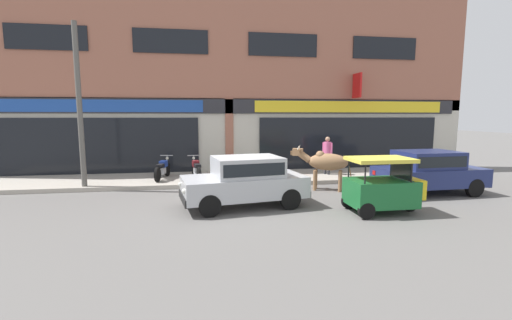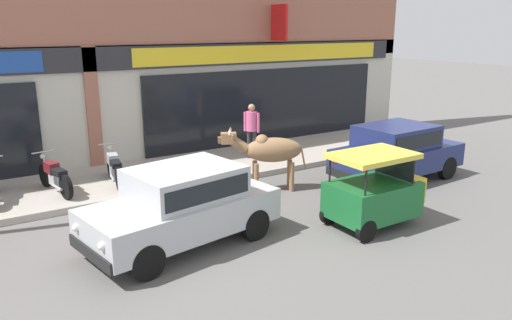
{
  "view_description": "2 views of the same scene",
  "coord_description": "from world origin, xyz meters",
  "px_view_note": "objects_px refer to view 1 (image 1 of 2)",
  "views": [
    {
      "loc": [
        -1.21,
        -10.2,
        2.64
      ],
      "look_at": [
        0.55,
        1.0,
        1.16
      ],
      "focal_mm": 24.0,
      "sensor_mm": 36.0,
      "label": 1
    },
    {
      "loc": [
        -3.48,
        -8.41,
        3.93
      ],
      "look_at": [
        2.54,
        1.0,
        0.9
      ],
      "focal_mm": 35.0,
      "sensor_mm": 36.0,
      "label": 2
    }
  ],
  "objects_px": {
    "utility_pole": "(79,106)",
    "car_1": "(428,170)",
    "cow": "(325,162)",
    "motorcycle_1": "(196,169)",
    "motorcycle_2": "(231,168)",
    "car_0": "(245,179)",
    "motorcycle_0": "(163,169)",
    "pedestrian": "(327,151)",
    "auto_rickshaw": "(383,189)"
  },
  "relations": [
    {
      "from": "car_0",
      "to": "utility_pole",
      "type": "xyz_separation_m",
      "value": [
        -5.37,
        3.01,
        2.16
      ]
    },
    {
      "from": "car_0",
      "to": "auto_rickshaw",
      "type": "relative_size",
      "value": 1.9
    },
    {
      "from": "auto_rickshaw",
      "to": "car_0",
      "type": "bearing_deg",
      "value": 161.28
    },
    {
      "from": "auto_rickshaw",
      "to": "pedestrian",
      "type": "height_order",
      "value": "pedestrian"
    },
    {
      "from": "motorcycle_0",
      "to": "motorcycle_2",
      "type": "height_order",
      "value": "same"
    },
    {
      "from": "car_0",
      "to": "pedestrian",
      "type": "height_order",
      "value": "pedestrian"
    },
    {
      "from": "car_0",
      "to": "car_1",
      "type": "distance_m",
      "value": 6.36
    },
    {
      "from": "cow",
      "to": "motorcycle_2",
      "type": "height_order",
      "value": "cow"
    },
    {
      "from": "car_0",
      "to": "auto_rickshaw",
      "type": "distance_m",
      "value": 3.83
    },
    {
      "from": "motorcycle_2",
      "to": "pedestrian",
      "type": "height_order",
      "value": "pedestrian"
    },
    {
      "from": "motorcycle_1",
      "to": "motorcycle_2",
      "type": "xyz_separation_m",
      "value": [
        1.39,
        -0.02,
        0.0
      ]
    },
    {
      "from": "car_0",
      "to": "motorcycle_0",
      "type": "relative_size",
      "value": 2.11
    },
    {
      "from": "motorcycle_0",
      "to": "utility_pole",
      "type": "xyz_separation_m",
      "value": [
        -2.58,
        -1.06,
        2.43
      ]
    },
    {
      "from": "car_0",
      "to": "motorcycle_1",
      "type": "bearing_deg",
      "value": 110.6
    },
    {
      "from": "auto_rickshaw",
      "to": "pedestrian",
      "type": "distance_m",
      "value": 5.33
    },
    {
      "from": "car_1",
      "to": "pedestrian",
      "type": "height_order",
      "value": "pedestrian"
    },
    {
      "from": "car_1",
      "to": "utility_pole",
      "type": "distance_m",
      "value": 12.12
    },
    {
      "from": "motorcycle_1",
      "to": "motorcycle_2",
      "type": "relative_size",
      "value": 1.0
    },
    {
      "from": "auto_rickshaw",
      "to": "motorcycle_2",
      "type": "height_order",
      "value": "auto_rickshaw"
    },
    {
      "from": "motorcycle_1",
      "to": "pedestrian",
      "type": "bearing_deg",
      "value": 1.7
    },
    {
      "from": "motorcycle_2",
      "to": "utility_pole",
      "type": "xyz_separation_m",
      "value": [
        -5.29,
        -0.88,
        2.43
      ]
    },
    {
      "from": "motorcycle_2",
      "to": "pedestrian",
      "type": "xyz_separation_m",
      "value": [
        4.1,
        0.18,
        0.6
      ]
    },
    {
      "from": "cow",
      "to": "motorcycle_1",
      "type": "xyz_separation_m",
      "value": [
        -4.53,
        2.17,
        -0.46
      ]
    },
    {
      "from": "motorcycle_0",
      "to": "motorcycle_1",
      "type": "height_order",
      "value": "same"
    },
    {
      "from": "car_0",
      "to": "car_1",
      "type": "xyz_separation_m",
      "value": [
        6.33,
        0.67,
        0.0
      ]
    },
    {
      "from": "pedestrian",
      "to": "utility_pole",
      "type": "height_order",
      "value": "utility_pole"
    },
    {
      "from": "cow",
      "to": "car_1",
      "type": "height_order",
      "value": "cow"
    },
    {
      "from": "cow",
      "to": "motorcycle_0",
      "type": "bearing_deg",
      "value": 158.28
    },
    {
      "from": "car_1",
      "to": "motorcycle_1",
      "type": "distance_m",
      "value": 8.44
    },
    {
      "from": "car_1",
      "to": "utility_pole",
      "type": "bearing_deg",
      "value": 168.67
    },
    {
      "from": "car_0",
      "to": "motorcycle_0",
      "type": "bearing_deg",
      "value": 124.41
    },
    {
      "from": "utility_pole",
      "to": "car_1",
      "type": "bearing_deg",
      "value": -11.33
    },
    {
      "from": "cow",
      "to": "utility_pole",
      "type": "height_order",
      "value": "utility_pole"
    },
    {
      "from": "pedestrian",
      "to": "auto_rickshaw",
      "type": "bearing_deg",
      "value": -94.3
    },
    {
      "from": "motorcycle_2",
      "to": "cow",
      "type": "bearing_deg",
      "value": -34.34
    },
    {
      "from": "car_0",
      "to": "motorcycle_2",
      "type": "relative_size",
      "value": 2.09
    },
    {
      "from": "motorcycle_1",
      "to": "auto_rickshaw",
      "type": "bearing_deg",
      "value": -45.21
    },
    {
      "from": "auto_rickshaw",
      "to": "motorcycle_2",
      "type": "distance_m",
      "value": 6.31
    },
    {
      "from": "car_0",
      "to": "utility_pole",
      "type": "bearing_deg",
      "value": 150.72
    },
    {
      "from": "motorcycle_0",
      "to": "utility_pole",
      "type": "relative_size",
      "value": 0.32
    },
    {
      "from": "motorcycle_0",
      "to": "auto_rickshaw",
      "type": "bearing_deg",
      "value": -39.55
    },
    {
      "from": "motorcycle_0",
      "to": "utility_pole",
      "type": "distance_m",
      "value": 3.7
    },
    {
      "from": "utility_pole",
      "to": "auto_rickshaw",
      "type": "bearing_deg",
      "value": -25.23
    },
    {
      "from": "cow",
      "to": "car_0",
      "type": "height_order",
      "value": "cow"
    },
    {
      "from": "motorcycle_1",
      "to": "pedestrian",
      "type": "relative_size",
      "value": 1.13
    },
    {
      "from": "motorcycle_0",
      "to": "motorcycle_2",
      "type": "distance_m",
      "value": 2.71
    },
    {
      "from": "cow",
      "to": "pedestrian",
      "type": "bearing_deg",
      "value": 67.69
    },
    {
      "from": "cow",
      "to": "motorcycle_0",
      "type": "height_order",
      "value": "cow"
    },
    {
      "from": "motorcycle_0",
      "to": "motorcycle_2",
      "type": "bearing_deg",
      "value": -3.84
    },
    {
      "from": "motorcycle_0",
      "to": "motorcycle_1",
      "type": "bearing_deg",
      "value": -7.15
    }
  ]
}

